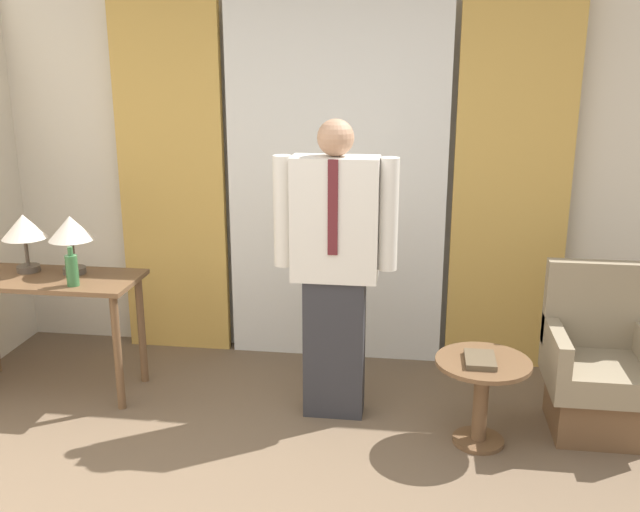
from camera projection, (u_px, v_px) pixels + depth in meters
name	position (u px, v px, depth m)	size (l,w,h in m)	color
wall_back	(338.00, 169.00, 4.99)	(10.00, 0.06, 2.70)	silver
curtain_sheer_center	(336.00, 180.00, 4.88)	(1.50, 0.06, 2.58)	white
curtain_drape_left	(172.00, 176.00, 5.03)	(0.76, 0.06, 2.58)	gold
curtain_drape_right	(511.00, 184.00, 4.72)	(0.76, 0.06, 2.58)	gold
desk	(47.00, 296.00, 4.52)	(1.19, 0.51, 0.77)	brown
table_lamp_left	(24.00, 229.00, 4.51)	(0.28, 0.28, 0.38)	#4C4238
table_lamp_right	(71.00, 231.00, 4.47)	(0.28, 0.28, 0.38)	#4C4238
bottle_near_edge	(72.00, 270.00, 4.28)	(0.07, 0.07, 0.24)	#336638
person	(335.00, 262.00, 4.13)	(0.72, 0.23, 1.78)	#2D2D33
armchair	(598.00, 373.00, 4.12)	(0.59, 0.58, 0.96)	brown
side_table	(482.00, 387.00, 3.96)	(0.53, 0.53, 0.51)	brown
book	(480.00, 360.00, 3.88)	(0.16, 0.23, 0.03)	brown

